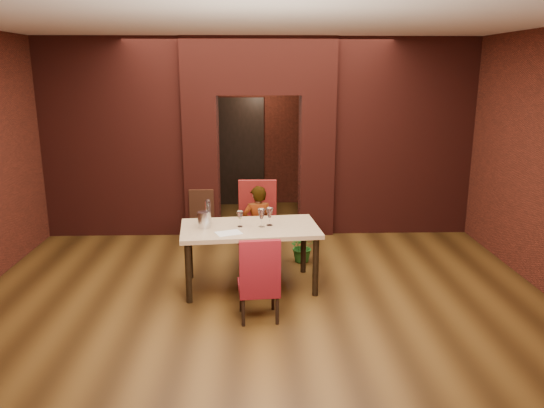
{
  "coord_description": "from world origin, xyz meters",
  "views": [
    {
      "loc": [
        -0.07,
        -6.71,
        2.7
      ],
      "look_at": [
        0.15,
        0.0,
        0.99
      ],
      "focal_mm": 35.0,
      "sensor_mm": 36.0,
      "label": 1
    }
  ],
  "objects_px": {
    "dining_table": "(250,257)",
    "wine_glass_a": "(240,219)",
    "potted_plant": "(303,246)",
    "chair_near": "(258,277)",
    "wine_bucket": "(204,220)",
    "chair_far": "(258,225)",
    "water_bottle": "(208,211)",
    "wine_glass_c": "(270,217)",
    "wine_glass_b": "(261,218)",
    "person_seated": "(258,227)"
  },
  "relations": [
    {
      "from": "potted_plant",
      "to": "wine_glass_c",
      "type": "bearing_deg",
      "value": -120.8
    },
    {
      "from": "wine_glass_a",
      "to": "wine_bucket",
      "type": "height_order",
      "value": "wine_glass_a"
    },
    {
      "from": "water_bottle",
      "to": "person_seated",
      "type": "bearing_deg",
      "value": 38.52
    },
    {
      "from": "chair_near",
      "to": "wine_bucket",
      "type": "relative_size",
      "value": 4.88
    },
    {
      "from": "wine_bucket",
      "to": "water_bottle",
      "type": "xyz_separation_m",
      "value": [
        0.03,
        0.18,
        0.06
      ]
    },
    {
      "from": "chair_far",
      "to": "chair_near",
      "type": "distance_m",
      "value": 1.66
    },
    {
      "from": "dining_table",
      "to": "wine_glass_a",
      "type": "xyz_separation_m",
      "value": [
        -0.12,
        0.0,
        0.5
      ]
    },
    {
      "from": "person_seated",
      "to": "chair_near",
      "type": "bearing_deg",
      "value": 84.03
    },
    {
      "from": "chair_far",
      "to": "wine_bucket",
      "type": "xyz_separation_m",
      "value": [
        -0.66,
        -0.78,
        0.3
      ]
    },
    {
      "from": "chair_near",
      "to": "person_seated",
      "type": "height_order",
      "value": "person_seated"
    },
    {
      "from": "wine_bucket",
      "to": "chair_near",
      "type": "bearing_deg",
      "value": -52.89
    },
    {
      "from": "chair_near",
      "to": "wine_glass_b",
      "type": "bearing_deg",
      "value": -98.16
    },
    {
      "from": "wine_glass_b",
      "to": "wine_bucket",
      "type": "relative_size",
      "value": 1.17
    },
    {
      "from": "wine_glass_a",
      "to": "water_bottle",
      "type": "height_order",
      "value": "water_bottle"
    },
    {
      "from": "person_seated",
      "to": "potted_plant",
      "type": "xyz_separation_m",
      "value": [
        0.64,
        0.22,
        -0.36
      ]
    },
    {
      "from": "dining_table",
      "to": "wine_bucket",
      "type": "bearing_deg",
      "value": 176.13
    },
    {
      "from": "wine_glass_a",
      "to": "potted_plant",
      "type": "xyz_separation_m",
      "value": [
        0.87,
        0.88,
        -0.67
      ]
    },
    {
      "from": "wine_glass_c",
      "to": "chair_far",
      "type": "bearing_deg",
      "value": 101.62
    },
    {
      "from": "dining_table",
      "to": "wine_glass_c",
      "type": "xyz_separation_m",
      "value": [
        0.25,
        0.05,
        0.51
      ]
    },
    {
      "from": "wine_glass_b",
      "to": "water_bottle",
      "type": "height_order",
      "value": "water_bottle"
    },
    {
      "from": "wine_glass_c",
      "to": "wine_glass_b",
      "type": "bearing_deg",
      "value": -145.84
    },
    {
      "from": "person_seated",
      "to": "wine_glass_b",
      "type": "relative_size",
      "value": 5.07
    },
    {
      "from": "chair_near",
      "to": "wine_glass_a",
      "type": "height_order",
      "value": "wine_glass_a"
    },
    {
      "from": "dining_table",
      "to": "water_bottle",
      "type": "xyz_separation_m",
      "value": [
        -0.53,
        0.16,
        0.56
      ]
    },
    {
      "from": "wine_bucket",
      "to": "water_bottle",
      "type": "bearing_deg",
      "value": 79.07
    },
    {
      "from": "chair_near",
      "to": "water_bottle",
      "type": "height_order",
      "value": "water_bottle"
    },
    {
      "from": "dining_table",
      "to": "water_bottle",
      "type": "relative_size",
      "value": 5.38
    },
    {
      "from": "wine_glass_a",
      "to": "wine_glass_c",
      "type": "xyz_separation_m",
      "value": [
        0.37,
        0.04,
        0.01
      ]
    },
    {
      "from": "chair_far",
      "to": "chair_near",
      "type": "xyz_separation_m",
      "value": [
        -0.0,
        -1.66,
        -0.11
      ]
    },
    {
      "from": "wine_glass_c",
      "to": "potted_plant",
      "type": "xyz_separation_m",
      "value": [
        0.5,
        0.84,
        -0.68
      ]
    },
    {
      "from": "wine_glass_a",
      "to": "wine_bucket",
      "type": "bearing_deg",
      "value": -177.47
    },
    {
      "from": "potted_plant",
      "to": "dining_table",
      "type": "bearing_deg",
      "value": -130.24
    },
    {
      "from": "dining_table",
      "to": "wine_bucket",
      "type": "height_order",
      "value": "wine_bucket"
    },
    {
      "from": "wine_bucket",
      "to": "chair_far",
      "type": "bearing_deg",
      "value": 49.89
    },
    {
      "from": "potted_plant",
      "to": "wine_glass_a",
      "type": "bearing_deg",
      "value": -134.49
    },
    {
      "from": "person_seated",
      "to": "wine_glass_c",
      "type": "xyz_separation_m",
      "value": [
        0.14,
        -0.62,
        0.32
      ]
    },
    {
      "from": "chair_near",
      "to": "wine_glass_b",
      "type": "distance_m",
      "value": 0.97
    },
    {
      "from": "wine_glass_a",
      "to": "potted_plant",
      "type": "bearing_deg",
      "value": 45.51
    },
    {
      "from": "water_bottle",
      "to": "chair_near",
      "type": "bearing_deg",
      "value": -59.17
    },
    {
      "from": "wine_glass_c",
      "to": "wine_bucket",
      "type": "bearing_deg",
      "value": -175.45
    },
    {
      "from": "dining_table",
      "to": "chair_near",
      "type": "height_order",
      "value": "chair_near"
    },
    {
      "from": "person_seated",
      "to": "water_bottle",
      "type": "relative_size",
      "value": 3.72
    },
    {
      "from": "wine_glass_a",
      "to": "wine_bucket",
      "type": "relative_size",
      "value": 1.01
    },
    {
      "from": "dining_table",
      "to": "chair_far",
      "type": "relative_size",
      "value": 1.44
    },
    {
      "from": "wine_glass_c",
      "to": "water_bottle",
      "type": "relative_size",
      "value": 0.72
    },
    {
      "from": "chair_near",
      "to": "chair_far",
      "type": "bearing_deg",
      "value": -95.13
    },
    {
      "from": "dining_table",
      "to": "chair_far",
      "type": "bearing_deg",
      "value": 76.76
    },
    {
      "from": "chair_far",
      "to": "water_bottle",
      "type": "distance_m",
      "value": 0.95
    },
    {
      "from": "person_seated",
      "to": "wine_glass_c",
      "type": "bearing_deg",
      "value": 97.29
    },
    {
      "from": "chair_near",
      "to": "wine_bucket",
      "type": "height_order",
      "value": "wine_bucket"
    }
  ]
}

